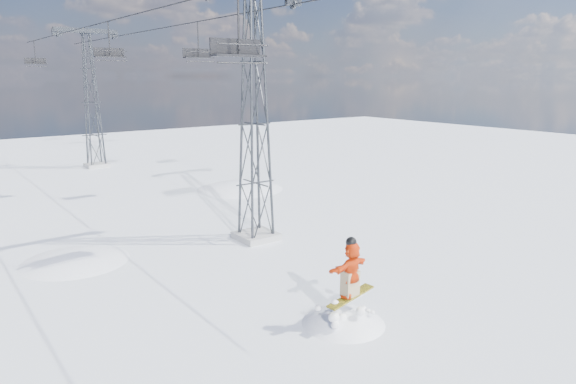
# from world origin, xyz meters

# --- Properties ---
(ground) EXTENTS (120.00, 120.00, 0.00)m
(ground) POSITION_xyz_m (0.00, 0.00, 0.00)
(ground) COLOR white
(ground) RESTS_ON ground
(snow_terrain) EXTENTS (39.00, 37.00, 22.00)m
(snow_terrain) POSITION_xyz_m (-4.77, 21.24, -9.59)
(snow_terrain) COLOR white
(snow_terrain) RESTS_ON ground
(lift_tower_near) EXTENTS (5.20, 1.80, 11.43)m
(lift_tower_near) POSITION_xyz_m (0.80, 8.00, 5.47)
(lift_tower_near) COLOR #999999
(lift_tower_near) RESTS_ON ground
(lift_tower_far) EXTENTS (5.20, 1.80, 11.43)m
(lift_tower_far) POSITION_xyz_m (0.80, 33.00, 5.47)
(lift_tower_far) COLOR #999999
(lift_tower_far) RESTS_ON ground
(haul_cables) EXTENTS (4.46, 51.00, 0.06)m
(haul_cables) POSITION_xyz_m (0.80, 19.50, 10.85)
(haul_cables) COLOR black
(haul_cables) RESTS_ON ground
(snowboarder_jump) EXTENTS (4.40, 4.40, 6.88)m
(snowboarder_jump) POSITION_xyz_m (-1.73, -0.88, -1.62)
(snowboarder_jump) COLOR white
(snowboarder_jump) RESTS_ON ground
(lift_chair_near) EXTENTS (2.23, 0.64, 2.77)m
(lift_chair_near) POSITION_xyz_m (-1.40, 5.70, 8.63)
(lift_chair_near) COLOR black
(lift_chair_near) RESTS_ON ground
(lift_chair_mid) EXTENTS (1.92, 0.55, 2.37)m
(lift_chair_mid) POSITION_xyz_m (3.00, 17.62, 8.95)
(lift_chair_mid) COLOR black
(lift_chair_mid) RESTS_ON ground
(lift_chair_far) EXTENTS (1.88, 0.54, 2.33)m
(lift_chair_far) POSITION_xyz_m (-1.40, 20.72, 8.99)
(lift_chair_far) COLOR black
(lift_chair_far) RESTS_ON ground
(lift_chair_extra) EXTENTS (1.89, 0.54, 2.35)m
(lift_chair_extra) POSITION_xyz_m (-1.40, 42.06, 8.97)
(lift_chair_extra) COLOR black
(lift_chair_extra) RESTS_ON ground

